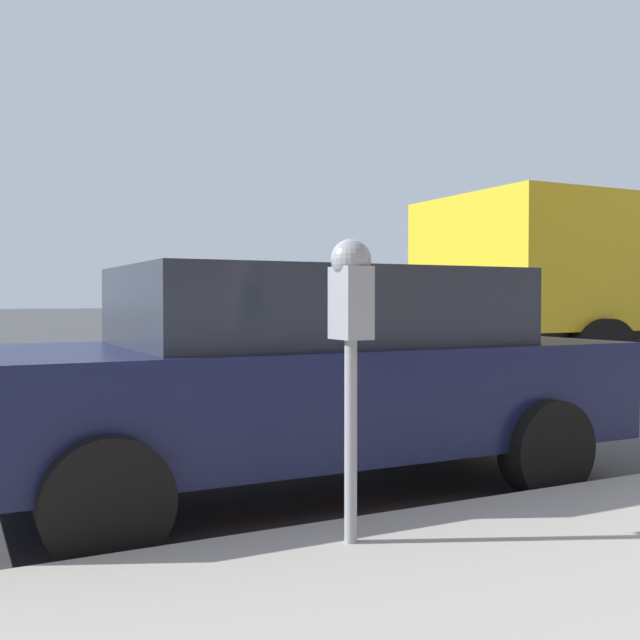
{
  "coord_description": "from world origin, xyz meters",
  "views": [
    {
      "loc": [
        -5.6,
        2.56,
        1.28
      ],
      "look_at": [
        -1.96,
        0.71,
        1.17
      ],
      "focal_mm": 42.0,
      "sensor_mm": 36.0,
      "label": 1
    }
  ],
  "objects": [
    {
      "name": "parking_meter",
      "position": [
        -2.55,
        0.85,
        1.22
      ],
      "size": [
        0.21,
        0.19,
        1.43
      ],
      "color": "gray",
      "rests_on": "sidewalk"
    },
    {
      "name": "ground_plane",
      "position": [
        0.0,
        0.0,
        0.0
      ],
      "size": [
        220.0,
        220.0,
        0.0
      ],
      "primitive_type": "plane",
      "color": "#424244"
    },
    {
      "name": "car_navy",
      "position": [
        -1.08,
        0.43,
        0.79
      ],
      "size": [
        2.06,
        4.5,
        1.49
      ],
      "rotation": [
        0.0,
        0.0,
        0.0
      ],
      "color": "#14193D",
      "rests_on": "ground_plane"
    }
  ]
}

